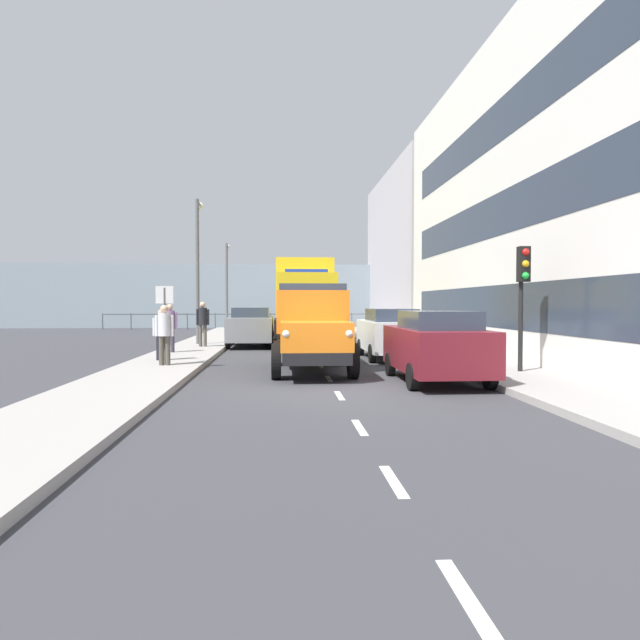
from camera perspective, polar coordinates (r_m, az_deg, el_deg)
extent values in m
plane|color=#38383D|center=(21.77, -0.79, -3.32)|extent=(80.00, 80.00, 0.00)
cube|color=#9E9993|center=(22.50, 11.19, -3.00)|extent=(2.38, 40.36, 0.15)
cube|color=#9E9993|center=(22.00, -13.05, -3.11)|extent=(2.38, 40.36, 0.15)
cube|color=silver|center=(4.13, 14.76, -25.67)|extent=(0.12, 1.10, 0.01)
cube|color=silver|center=(6.29, 7.44, -15.86)|extent=(0.12, 1.10, 0.01)
cube|color=silver|center=(8.77, 4.02, -10.80)|extent=(0.12, 1.10, 0.01)
cube|color=silver|center=(11.67, 1.98, -7.66)|extent=(0.12, 1.10, 0.01)
cube|color=silver|center=(14.26, 0.89, -5.95)|extent=(0.12, 1.10, 0.01)
cube|color=silver|center=(17.03, 0.09, -4.70)|extent=(0.12, 1.10, 0.01)
cube|color=silver|center=(19.61, -0.44, -3.86)|extent=(0.12, 1.10, 0.01)
cube|color=silver|center=(22.49, -0.89, -3.15)|extent=(0.12, 1.10, 0.01)
cube|color=silver|center=(25.31, -1.23, -2.61)|extent=(0.12, 1.10, 0.01)
cube|color=silver|center=(28.13, -1.50, -2.18)|extent=(0.12, 1.10, 0.01)
cube|color=silver|center=(30.78, -1.71, -1.85)|extent=(0.12, 1.10, 0.01)
cube|color=silver|center=(33.01, -1.86, -1.61)|extent=(0.12, 1.10, 0.01)
cube|color=silver|center=(35.80, -2.03, -1.35)|extent=(0.12, 1.10, 0.01)
cube|color=silver|center=(38.47, -2.16, -1.14)|extent=(0.12, 1.10, 0.01)
cube|color=silver|center=(21.34, 28.55, 11.13)|extent=(8.41, 23.74, 10.95)
cube|color=#2D3847|center=(19.14, 17.79, 1.31)|extent=(0.08, 20.18, 1.40)
cube|color=#2D3847|center=(19.36, 17.87, 10.22)|extent=(0.08, 20.18, 1.40)
cube|color=#2D3847|center=(20.03, 17.95, 18.74)|extent=(0.08, 20.18, 1.40)
cube|color=#B7B2B7|center=(39.68, 12.65, 6.64)|extent=(8.41, 15.46, 10.71)
cube|color=#84939E|center=(44.85, -2.42, 2.45)|extent=(80.00, 0.80, 5.00)
cylinder|color=#4C5156|center=(43.96, 16.28, -0.08)|extent=(0.08, 0.08, 1.20)
cylinder|color=#4C5156|center=(43.31, 13.80, -0.09)|extent=(0.08, 0.08, 1.20)
cylinder|color=#4C5156|center=(42.74, 11.24, -0.09)|extent=(0.08, 0.08, 1.20)
cylinder|color=#4C5156|center=(42.26, 8.63, -0.10)|extent=(0.08, 0.08, 1.20)
cylinder|color=#4C5156|center=(41.87, 5.95, -0.10)|extent=(0.08, 0.08, 1.20)
cylinder|color=#4C5156|center=(41.58, 3.24, -0.11)|extent=(0.08, 0.08, 1.20)
cylinder|color=#4C5156|center=(41.37, 0.49, -0.12)|extent=(0.08, 0.08, 1.20)
cylinder|color=#4C5156|center=(41.27, -2.28, -0.12)|extent=(0.08, 0.08, 1.20)
cylinder|color=#4C5156|center=(41.26, -5.06, -0.13)|extent=(0.08, 0.08, 1.20)
cylinder|color=#4C5156|center=(41.35, -7.83, -0.13)|extent=(0.08, 0.08, 1.20)
cylinder|color=#4C5156|center=(41.53, -10.58, -0.14)|extent=(0.08, 0.08, 1.20)
cylinder|color=#4C5156|center=(41.81, -13.31, -0.14)|extent=(0.08, 0.08, 1.20)
cylinder|color=#4C5156|center=(42.18, -15.99, -0.15)|extent=(0.08, 0.08, 1.20)
cylinder|color=#4C5156|center=(42.64, -18.62, -0.15)|extent=(0.08, 0.08, 1.20)
cylinder|color=#4C5156|center=(43.19, -21.19, -0.16)|extent=(0.08, 0.08, 1.20)
cube|color=#4C5156|center=(41.26, -2.28, 0.60)|extent=(28.00, 0.08, 0.08)
cube|color=black|center=(15.81, -0.89, -3.03)|extent=(1.64, 5.60, 0.30)
cube|color=orange|center=(13.93, -0.49, -1.60)|extent=(1.72, 1.90, 0.70)
cube|color=silver|center=(13.04, -0.25, -1.96)|extent=(1.16, 0.08, 0.56)
sphere|color=white|center=(13.10, 2.96, -1.37)|extent=(0.20, 0.20, 0.20)
sphere|color=white|center=(13.01, -3.48, -1.40)|extent=(0.20, 0.20, 0.20)
cube|color=orange|center=(15.42, -0.83, 0.85)|extent=(1.93, 1.34, 1.15)
cube|color=#2D3847|center=(15.42, -0.83, 2.62)|extent=(1.78, 1.23, 0.56)
cube|color=#2D2319|center=(17.13, -1.13, -1.89)|extent=(2.10, 2.80, 0.16)
cube|color=black|center=(17.19, 2.23, -0.81)|extent=(0.08, 2.80, 0.56)
cube|color=black|center=(17.10, -4.51, -0.83)|extent=(0.08, 2.80, 0.56)
cylinder|color=black|center=(14.24, 3.36, -4.16)|extent=(0.24, 0.90, 0.90)
cylinder|color=black|center=(14.13, -4.45, -4.21)|extent=(0.24, 0.90, 0.90)
cylinder|color=black|center=(17.43, 2.02, -3.09)|extent=(0.24, 0.90, 0.90)
cylinder|color=black|center=(17.34, -4.36, -3.11)|extent=(0.24, 0.90, 0.90)
cube|color=gold|center=(22.97, -1.39, 1.49)|extent=(2.40, 2.21, 2.60)
cube|color=#2D3847|center=(22.97, -1.39, 2.91)|extent=(2.20, 2.04, 0.80)
cube|color=#1933B2|center=(23.01, -1.39, 4.97)|extent=(1.75, 0.20, 0.16)
cube|color=gold|center=(26.96, -1.77, 2.68)|extent=(2.50, 5.95, 3.00)
cube|color=black|center=(26.05, -1.68, -0.96)|extent=(2.00, 8.07, 0.36)
cylinder|color=black|center=(23.17, 1.45, -1.73)|extent=(0.28, 1.04, 1.04)
cylinder|color=black|center=(23.07, -4.25, -1.75)|extent=(0.28, 1.04, 1.04)
cylinder|color=black|center=(26.77, 0.72, -1.27)|extent=(0.28, 1.04, 1.04)
cylinder|color=black|center=(26.68, -4.21, -1.28)|extent=(0.28, 1.04, 1.04)
cylinder|color=black|center=(28.88, 0.38, -1.05)|extent=(0.28, 1.04, 1.04)
cylinder|color=black|center=(28.80, -4.19, -1.07)|extent=(0.28, 1.04, 1.04)
cube|color=maroon|center=(13.86, 11.66, -2.90)|extent=(1.82, 4.05, 1.00)
cube|color=#2D3847|center=(13.62, 11.91, 0.01)|extent=(1.50, 2.23, 0.42)
cylinder|color=black|center=(14.92, 7.13, -4.48)|extent=(0.18, 0.60, 0.60)
cylinder|color=black|center=(15.35, 13.51, -4.34)|extent=(0.18, 0.60, 0.60)
cylinder|color=black|center=(12.48, 9.35, -5.70)|extent=(0.18, 0.60, 0.60)
cylinder|color=black|center=(12.99, 16.85, -5.46)|extent=(0.18, 0.60, 0.60)
cube|color=white|center=(19.44, 7.10, -1.57)|extent=(1.75, 4.20, 1.00)
cube|color=#2D3847|center=(19.22, 7.22, 0.51)|extent=(1.43, 2.31, 0.42)
cylinder|color=black|center=(20.62, 4.14, -2.77)|extent=(0.18, 0.60, 0.60)
cylinder|color=black|center=(20.91, 8.65, -2.72)|extent=(0.18, 0.60, 0.60)
cylinder|color=black|center=(18.05, 5.30, -3.40)|extent=(0.18, 0.60, 0.60)
cylinder|color=black|center=(18.39, 10.42, -3.33)|extent=(0.18, 0.60, 0.60)
cube|color=slate|center=(24.97, -7.01, -0.85)|extent=(1.90, 4.41, 1.00)
cube|color=#2D3847|center=(25.15, -6.99, 0.78)|extent=(1.56, 2.42, 0.42)
cylinder|color=black|center=(23.60, -4.99, -2.21)|extent=(0.18, 0.60, 0.60)
cylinder|color=black|center=(23.70, -9.36, -2.21)|extent=(0.18, 0.60, 0.60)
cylinder|color=black|center=(26.33, -4.89, -1.81)|extent=(0.18, 0.60, 0.60)
cylinder|color=black|center=(26.42, -8.80, -1.81)|extent=(0.18, 0.60, 0.60)
cylinder|color=#4C473D|center=(16.52, -15.17, -3.01)|extent=(0.14, 0.14, 0.83)
cylinder|color=#4C473D|center=(16.56, -15.79, -3.00)|extent=(0.14, 0.14, 0.83)
cylinder|color=silver|center=(16.50, -15.50, -0.44)|extent=(0.34, 0.34, 0.65)
cylinder|color=silver|center=(16.46, -14.75, -0.56)|extent=(0.09, 0.09, 0.60)
cylinder|color=silver|center=(16.54, -16.25, -0.56)|extent=(0.09, 0.09, 0.60)
sphere|color=tan|center=(16.49, -15.51, 1.08)|extent=(0.22, 0.22, 0.22)
cylinder|color=black|center=(17.99, -15.49, -2.74)|extent=(0.14, 0.14, 0.76)
cylinder|color=black|center=(18.02, -16.05, -2.74)|extent=(0.14, 0.14, 0.76)
cylinder|color=silver|center=(17.96, -15.79, -0.57)|extent=(0.34, 0.34, 0.60)
cylinder|color=silver|center=(17.92, -15.10, -0.67)|extent=(0.09, 0.09, 0.55)
cylinder|color=silver|center=(18.01, -16.48, -0.67)|extent=(0.09, 0.09, 0.55)
sphere|color=tan|center=(17.95, -15.80, 0.72)|extent=(0.21, 0.21, 0.21)
cylinder|color=#383342|center=(20.83, -14.73, -2.03)|extent=(0.14, 0.14, 0.84)
cylinder|color=#383342|center=(20.86, -15.21, -2.03)|extent=(0.14, 0.14, 0.84)
cylinder|color=gray|center=(20.81, -14.99, 0.03)|extent=(0.34, 0.34, 0.66)
cylinder|color=gray|center=(20.77, -14.39, -0.06)|extent=(0.09, 0.09, 0.61)
cylinder|color=gray|center=(20.86, -15.58, -0.06)|extent=(0.09, 0.09, 0.61)
sphere|color=tan|center=(20.80, -15.00, 1.26)|extent=(0.23, 0.23, 0.23)
cylinder|color=#4C473D|center=(23.35, -11.58, -1.56)|extent=(0.14, 0.14, 0.88)
cylinder|color=#4C473D|center=(23.38, -12.01, -1.56)|extent=(0.14, 0.14, 0.88)
cylinder|color=black|center=(23.33, -11.81, 0.37)|extent=(0.34, 0.34, 0.70)
cylinder|color=black|center=(23.31, -11.27, 0.29)|extent=(0.09, 0.09, 0.64)
cylinder|color=black|center=(23.37, -12.34, 0.29)|extent=(0.09, 0.09, 0.64)
sphere|color=tan|center=(23.33, -11.81, 1.52)|extent=(0.24, 0.24, 0.24)
cylinder|color=black|center=(15.38, 19.68, 1.03)|extent=(0.12, 0.12, 3.20)
cube|color=black|center=(15.28, 19.94, 5.34)|extent=(0.28, 0.24, 0.90)
sphere|color=red|center=(15.19, 20.13, 6.50)|extent=(0.18, 0.18, 0.18)
sphere|color=orange|center=(15.17, 20.12, 5.37)|extent=(0.18, 0.18, 0.18)
sphere|color=green|center=(15.15, 20.11, 4.23)|extent=(0.18, 0.18, 0.18)
cylinder|color=#59595B|center=(24.92, -12.32, 4.82)|extent=(0.16, 0.16, 6.25)
cylinder|color=#59595B|center=(25.71, -12.21, 11.51)|extent=(0.10, 0.90, 0.10)
sphere|color=silver|center=(26.14, -12.06, 11.24)|extent=(0.32, 0.32, 0.32)
cylinder|color=#59595B|center=(37.14, -9.44, 3.33)|extent=(0.16, 0.16, 5.66)
cylinder|color=#59595B|center=(37.76, -9.39, 7.45)|extent=(0.10, 0.90, 0.10)
sphere|color=silver|center=(38.20, -9.33, 7.31)|extent=(0.32, 0.32, 0.32)
cylinder|color=#4C4C4C|center=(16.70, -15.46, -0.60)|extent=(0.07, 0.07, 2.20)
cube|color=silver|center=(16.69, -15.48, 2.49)|extent=(0.50, 0.04, 0.50)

